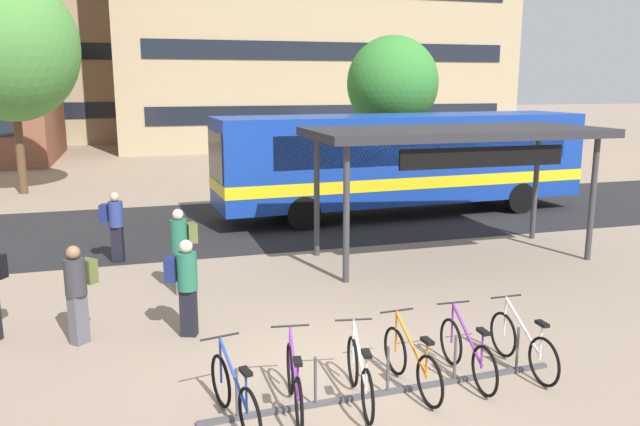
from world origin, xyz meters
The scene contains 18 objects.
ground centered at (0.00, 0.00, 0.00)m, with size 200.00×200.00×0.00m, color gray.
bus_lane_asphalt centered at (0.00, 10.47, 0.00)m, with size 80.00×7.20×0.01m, color #232326.
city_bus centered at (5.45, 10.46, 1.78)m, with size 12.12×3.11×3.20m.
bike_rack centered at (0.40, -0.68, 0.09)m, with size 5.21×0.28×0.70m.
parked_bicycle_blue_0 centered at (-1.73, -0.85, 0.38)m, with size 0.55×1.70×0.99m.
parked_bicycle_purple_1 centered at (-0.94, -0.75, 0.38)m, with size 0.52×1.71×0.99m.
parked_bicycle_white_2 centered at (-0.05, -0.78, 0.38)m, with size 0.52×1.71×0.99m.
parked_bicycle_orange_3 centered at (0.77, -0.63, 0.38)m, with size 0.52×1.72×0.99m.
parked_bicycle_purple_4 centered at (1.67, -0.56, 0.38)m, with size 0.52×1.72×0.99m.
parked_bicycle_white_5 centered at (2.60, -0.55, 0.38)m, with size 0.52×1.72×0.99m.
transit_shelter centered at (4.55, 5.26, 2.96)m, with size 6.98×3.04×3.15m.
commuter_navy_pack_0 centered at (-3.27, 7.21, 0.97)m, with size 0.59×0.45×1.69m.
commuter_olive_pack_2 centered at (-3.74, 2.39, 0.95)m, with size 0.59×0.58×1.65m.
commuter_olive_pack_4 centered at (-1.95, 4.46, 1.01)m, with size 0.57×0.40×1.75m.
commuter_navy_pack_5 centered at (-2.05, 2.20, 0.96)m, with size 0.60×0.47×1.67m.
street_tree_0 centered at (-6.90, 18.17, 5.46)m, with size 4.94×4.94×8.19m.
street_tree_1 centered at (6.90, 14.66, 4.16)m, with size 3.49×3.49×5.97m.
building_centre_block centered at (-3.06, 44.60, 7.85)m, with size 14.78×13.00×15.71m.
Camera 1 is at (-2.76, -8.02, 4.19)m, focal length 35.27 mm.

